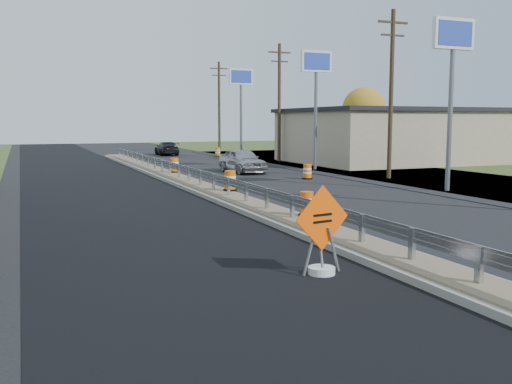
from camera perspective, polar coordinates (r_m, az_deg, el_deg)
name	(u,v)px	position (r m, az deg, el deg)	size (l,w,h in m)	color
ground	(267,215)	(19.97, 1.12, -2.30)	(140.00, 140.00, 0.00)	black
milled_overlay	(101,189)	(28.46, -15.26, 0.27)	(7.20, 120.00, 0.01)	black
median	(201,187)	(27.41, -5.57, 0.46)	(1.60, 55.00, 0.23)	gray
guardrail	(194,173)	(28.30, -6.17, 1.91)	(0.10, 46.15, 0.72)	silver
retail_building_near	(407,135)	(47.78, 14.82, 5.53)	(18.50, 12.50, 4.27)	tan
pylon_sign_south	(453,50)	(28.13, 19.08, 13.27)	(2.20, 0.30, 7.90)	slate
pylon_sign_mid	(316,73)	(38.84, 6.03, 11.80)	(2.20, 0.30, 7.90)	slate
pylon_sign_north	(241,85)	(51.56, -1.52, 10.66)	(2.20, 0.30, 7.90)	slate
utility_pole_smid	(391,91)	(33.32, 13.36, 9.78)	(1.90, 0.26, 9.40)	#473523
utility_pole_nmid	(279,100)	(46.34, 2.34, 9.15)	(1.90, 0.26, 9.40)	#473523
utility_pole_north	(219,105)	(60.29, -3.70, 8.66)	(1.90, 0.26, 9.40)	#473523
tree_far_yellow	(364,109)	(62.13, 10.74, 8.14)	(4.62, 4.62, 6.86)	#473523
caution_sign	(322,252)	(12.26, 6.59, -6.00)	(1.38, 0.58, 1.92)	white
barrel_median_near	(307,204)	(18.39, 5.10, -1.23)	(0.54, 0.54, 0.79)	black
barrel_median_mid	(230,181)	(24.99, -2.59, 1.10)	(0.61, 0.61, 0.89)	black
barrel_median_far	(174,166)	(34.33, -8.15, 2.64)	(0.58, 0.58, 0.85)	black
barrel_shoulder_near	(307,172)	(32.45, 5.16, 2.01)	(0.58, 0.58, 0.85)	black
barrel_shoulder_far	(218,152)	(53.72, -3.86, 4.01)	(0.57, 0.57, 0.83)	black
car_silver	(242,160)	(36.47, -1.38, 3.17)	(1.82, 4.53, 1.54)	#A8A8AD
car_dark_far	(167,148)	(56.14, -8.91, 4.33)	(1.82, 4.48, 1.30)	black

